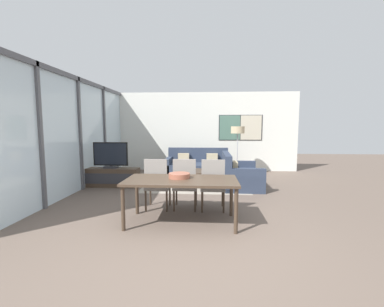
# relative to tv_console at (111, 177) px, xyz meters

# --- Properties ---
(ground_plane) EXTENTS (24.00, 24.00, 0.00)m
(ground_plane) POSITION_rel_tv_console_xyz_m (2.29, -3.41, -0.25)
(ground_plane) COLOR brown
(wall_back) EXTENTS (6.87, 0.09, 2.80)m
(wall_back) POSITION_rel_tv_console_xyz_m (2.35, 2.67, 1.16)
(wall_back) COLOR silver
(wall_back) RESTS_ON ground_plane
(window_wall_left) EXTENTS (0.07, 6.08, 2.80)m
(window_wall_left) POSITION_rel_tv_console_xyz_m (-0.64, -0.37, 1.29)
(window_wall_left) COLOR silver
(window_wall_left) RESTS_ON ground_plane
(area_rug) EXTENTS (2.77, 1.77, 0.01)m
(area_rug) POSITION_rel_tv_console_xyz_m (2.24, 0.22, -0.24)
(area_rug) COLOR gray
(area_rug) RESTS_ON ground_plane
(tv_console) EXTENTS (1.47, 0.40, 0.49)m
(tv_console) POSITION_rel_tv_console_xyz_m (0.00, 0.00, 0.00)
(tv_console) COLOR #423326
(tv_console) RESTS_ON ground_plane
(television) EXTENTS (0.92, 0.20, 0.69)m
(television) POSITION_rel_tv_console_xyz_m (-0.00, 0.00, 0.58)
(television) COLOR #2D2D33
(television) RESTS_ON tv_console
(sofa_main) EXTENTS (1.97, 0.96, 0.89)m
(sofa_main) POSITION_rel_tv_console_xyz_m (2.24, 1.58, 0.04)
(sofa_main) COLOR #2D384C
(sofa_main) RESTS_ON ground_plane
(sofa_side) EXTENTS (0.96, 1.50, 0.89)m
(sofa_side) POSITION_rel_tv_console_xyz_m (3.37, 0.18, 0.03)
(sofa_side) COLOR #2D384C
(sofa_side) RESTS_ON ground_plane
(coffee_table) EXTENTS (0.82, 0.82, 0.41)m
(coffee_table) POSITION_rel_tv_console_xyz_m (2.24, 0.22, 0.06)
(coffee_table) COLOR #423326
(coffee_table) RESTS_ON ground_plane
(dining_table) EXTENTS (1.83, 0.89, 0.73)m
(dining_table) POSITION_rel_tv_console_xyz_m (2.13, -2.46, 0.42)
(dining_table) COLOR #423326
(dining_table) RESTS_ON ground_plane
(dining_chair_left) EXTENTS (0.46, 0.46, 1.00)m
(dining_chair_left) POSITION_rel_tv_console_xyz_m (1.60, -1.83, 0.29)
(dining_chair_left) COLOR gray
(dining_chair_left) RESTS_ON ground_plane
(dining_chair_centre) EXTENTS (0.46, 0.46, 1.00)m
(dining_chair_centre) POSITION_rel_tv_console_xyz_m (2.13, -1.80, 0.29)
(dining_chair_centre) COLOR gray
(dining_chair_centre) RESTS_ON ground_plane
(dining_chair_right) EXTENTS (0.46, 0.46, 1.00)m
(dining_chair_right) POSITION_rel_tv_console_xyz_m (2.67, -1.83, 0.29)
(dining_chair_right) COLOR gray
(dining_chair_right) RESTS_ON ground_plane
(fruit_bowl) EXTENTS (0.36, 0.36, 0.08)m
(fruit_bowl) POSITION_rel_tv_console_xyz_m (2.09, -2.36, 0.53)
(fruit_bowl) COLOR #995642
(fruit_bowl) RESTS_ON dining_table
(floor_lamp) EXTENTS (0.43, 0.43, 1.59)m
(floor_lamp) POSITION_rel_tv_console_xyz_m (3.51, 1.67, 1.15)
(floor_lamp) COLOR #2D2D33
(floor_lamp) RESTS_ON ground_plane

